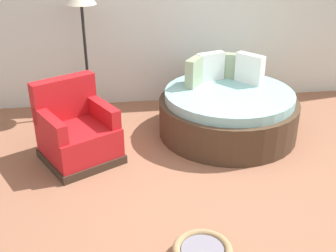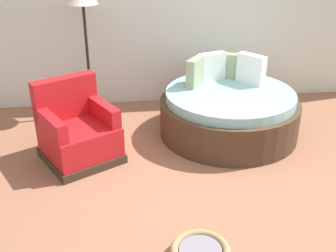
% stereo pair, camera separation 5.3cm
% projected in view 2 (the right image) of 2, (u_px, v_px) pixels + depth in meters
% --- Properties ---
extents(ground_plane, '(8.00, 8.00, 0.02)m').
position_uv_depth(ground_plane, '(221.00, 190.00, 4.46)').
color(ground_plane, '#936047').
extents(back_wall, '(8.00, 0.12, 2.99)m').
position_uv_depth(back_wall, '(185.00, 2.00, 6.08)').
color(back_wall, silver).
rests_on(back_wall, ground_plane).
extents(round_daybed, '(1.81, 1.81, 0.99)m').
position_uv_depth(round_daybed, '(229.00, 112.00, 5.50)').
color(round_daybed, '#473323').
rests_on(round_daybed, ground_plane).
extents(red_armchair, '(1.08, 1.08, 0.94)m').
position_uv_depth(red_armchair, '(77.00, 133.00, 4.91)').
color(red_armchair, '#38281E').
rests_on(red_armchair, ground_plane).
extents(floor_lamp, '(0.40, 0.40, 1.82)m').
position_uv_depth(floor_lamp, '(83.00, 8.00, 5.52)').
color(floor_lamp, black).
rests_on(floor_lamp, ground_plane).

